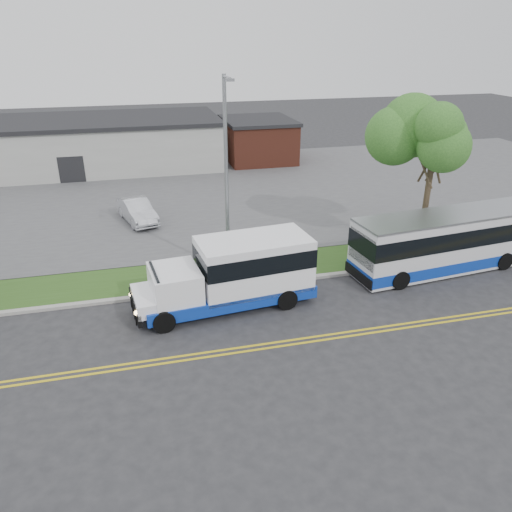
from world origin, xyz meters
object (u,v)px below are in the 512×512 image
object	(u,v)px
transit_bus	(452,241)
shuttle_bus	(237,271)
tree_east	(435,139)
streetlight_near	(227,173)
parked_car_a	(137,211)

from	to	relation	value
transit_bus	shuttle_bus	bearing A→B (deg)	179.18
tree_east	streetlight_near	size ratio (longest dim) A/B	0.88
tree_east	transit_bus	xyz separation A→B (m)	(0.23, -2.40, -4.69)
streetlight_near	transit_bus	size ratio (longest dim) A/B	0.86
streetlight_near	shuttle_bus	distance (m)	4.79
tree_east	parked_car_a	distance (m)	18.19
shuttle_bus	transit_bus	world-z (taller)	shuttle_bus
streetlight_near	parked_car_a	world-z (taller)	streetlight_near
tree_east	transit_bus	distance (m)	5.27
tree_east	streetlight_near	distance (m)	11.05
parked_car_a	transit_bus	bearing A→B (deg)	-50.38
transit_bus	parked_car_a	xyz separation A→B (m)	(-15.46, 10.76, -0.69)
shuttle_bus	tree_east	bearing A→B (deg)	11.04
tree_east	transit_bus	bearing A→B (deg)	-84.58
shuttle_bus	parked_car_a	bearing A→B (deg)	102.85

